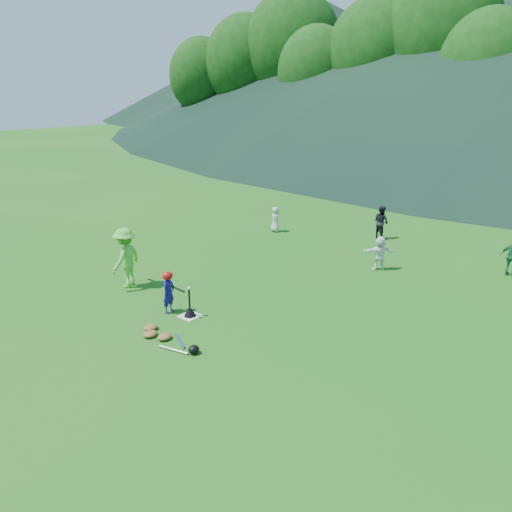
{
  "coord_description": "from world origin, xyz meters",
  "views": [
    {
      "loc": [
        8.25,
        -7.42,
        5.25
      ],
      "look_at": [
        0.0,
        2.5,
        0.9
      ],
      "focal_mm": 35.0,
      "sensor_mm": 36.0,
      "label": 1
    }
  ],
  "objects": [
    {
      "name": "ground",
      "position": [
        0.0,
        0.0,
        0.0
      ],
      "size": [
        120.0,
        120.0,
        0.0
      ],
      "primitive_type": "plane",
      "color": "#175E15",
      "rests_on": "ground"
    },
    {
      "name": "batter_child",
      "position": [
        -0.58,
        -0.14,
        0.52
      ],
      "size": [
        0.33,
        0.42,
        1.04
      ],
      "primitive_type": "imported",
      "rotation": [
        0.0,
        0.0,
        1.79
      ],
      "color": "navy",
      "rests_on": "ground"
    },
    {
      "name": "fielder_b",
      "position": [
        0.49,
        9.06,
        0.61
      ],
      "size": [
        0.71,
        0.63,
        1.22
      ],
      "primitive_type": "imported",
      "rotation": [
        0.0,
        0.0,
        2.81
      ],
      "color": "black",
      "rests_on": "ground"
    },
    {
      "name": "fielder_a",
      "position": [
        -3.02,
        7.3,
        0.48
      ],
      "size": [
        0.51,
        0.37,
        0.97
      ],
      "primitive_type": "imported",
      "rotation": [
        0.0,
        0.0,
        3.01
      ],
      "color": "#BCBCBC",
      "rests_on": "ground"
    },
    {
      "name": "adult_coach",
      "position": [
        -2.78,
        0.24,
        0.84
      ],
      "size": [
        0.93,
        1.22,
        1.67
      ],
      "primitive_type": "imported",
      "rotation": [
        0.0,
        0.0,
        -1.25
      ],
      "color": "#5BC93B",
      "rests_on": "ground"
    },
    {
      "name": "home_plate",
      "position": [
        0.0,
        0.0,
        0.01
      ],
      "size": [
        0.45,
        0.45,
        0.02
      ],
      "primitive_type": "cube",
      "color": "silver",
      "rests_on": "ground"
    },
    {
      "name": "baseball",
      "position": [
        0.0,
        0.0,
        0.74
      ],
      "size": [
        0.08,
        0.08,
        0.08
      ],
      "primitive_type": "sphere",
      "color": "white",
      "rests_on": "batting_tee"
    },
    {
      "name": "batting_tee",
      "position": [
        0.0,
        0.0,
        0.13
      ],
      "size": [
        0.3,
        0.3,
        0.68
      ],
      "color": "black",
      "rests_on": "home_plate"
    },
    {
      "name": "equipment_pile",
      "position": [
        0.42,
        -1.17,
        0.07
      ],
      "size": [
        1.8,
        0.63,
        0.19
      ],
      "color": "olive",
      "rests_on": "ground"
    },
    {
      "name": "outfield_fence",
      "position": [
        0.0,
        28.0,
        0.7
      ],
      "size": [
        70.07,
        0.08,
        1.33
      ],
      "color": "gray",
      "rests_on": "ground"
    },
    {
      "name": "fielder_d",
      "position": [
        1.98,
        5.96,
        0.53
      ],
      "size": [
        0.95,
        0.87,
        1.05
      ],
      "primitive_type": "imported",
      "rotation": [
        0.0,
        0.0,
        3.84
      ],
      "color": "white",
      "rests_on": "ground"
    },
    {
      "name": "batter_gear",
      "position": [
        -0.56,
        -0.14,
        0.94
      ],
      "size": [
        0.73,
        0.26,
        0.4
      ],
      "color": "red",
      "rests_on": "ground"
    }
  ]
}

